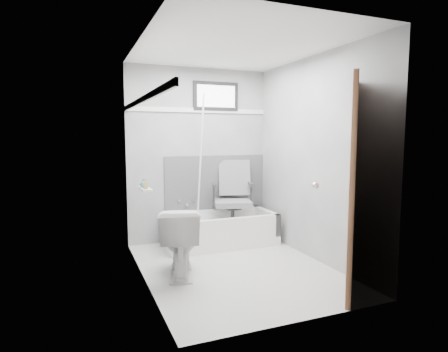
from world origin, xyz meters
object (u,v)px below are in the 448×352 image
bathtub (220,229)px  soap_bottle_b (143,183)px  door (398,190)px  soap_bottle_a (146,184)px  toilet (180,241)px  office_chair (232,197)px

bathtub → soap_bottle_b: (-1.11, -0.57, 0.75)m
bathtub → door: door is taller
door → soap_bottle_a: bearing=142.0°
toilet → door: 2.18m
office_chair → soap_bottle_a: size_ratio=10.60×
door → soap_bottle_a: 2.44m
bathtub → soap_bottle_b: 1.45m
bathtub → office_chair: office_chair is taller
bathtub → toilet: 1.19m
office_chair → soap_bottle_b: 1.49m
soap_bottle_b → office_chair: bearing=25.1°
bathtub → door: 2.48m
office_chair → door: (0.60, -2.26, 0.37)m
toilet → door: bearing=155.5°
soap_bottle_a → bathtub: bearing=32.6°
bathtub → toilet: (-0.79, -0.87, 0.15)m
toilet → soap_bottle_a: bearing=-12.2°
office_chair → door: 2.37m
door → soap_bottle_a: size_ratio=20.95×
soap_bottle_a → door: bearing=-38.0°
office_chair → bathtub: bearing=-149.6°
office_chair → soap_bottle_a: bearing=-133.1°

